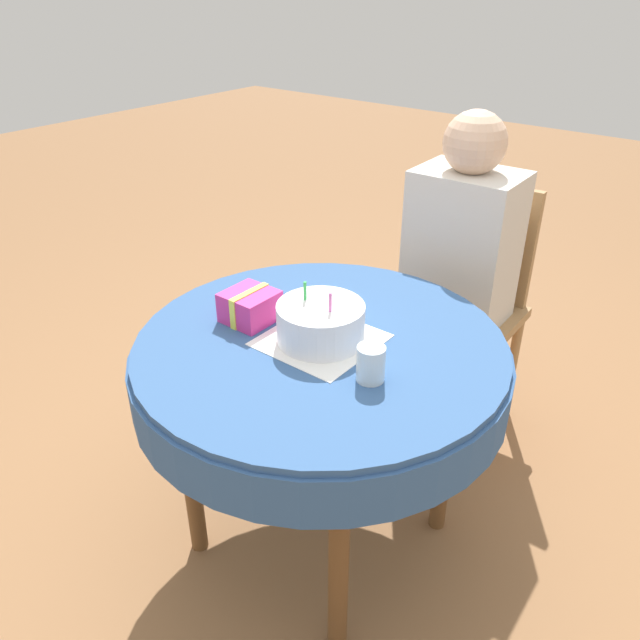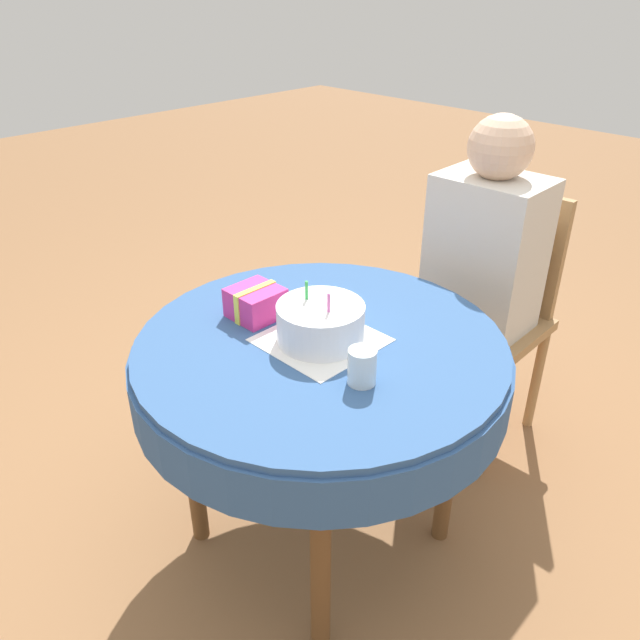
{
  "view_description": "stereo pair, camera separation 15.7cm",
  "coord_description": "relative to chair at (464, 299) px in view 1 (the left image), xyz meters",
  "views": [
    {
      "loc": [
        0.85,
        -1.07,
        1.56
      ],
      "look_at": [
        -0.0,
        -0.0,
        0.78
      ],
      "focal_mm": 35.0,
      "sensor_mm": 36.0,
      "label": 1
    },
    {
      "loc": [
        0.97,
        -0.97,
        1.56
      ],
      "look_at": [
        -0.0,
        -0.0,
        0.78
      ],
      "focal_mm": 35.0,
      "sensor_mm": 36.0,
      "label": 2
    }
  ],
  "objects": [
    {
      "name": "birthday_cake",
      "position": [
        -0.01,
        -0.84,
        0.27
      ],
      "size": [
        0.22,
        0.22,
        0.15
      ],
      "color": "white",
      "rests_on": "dining_table"
    },
    {
      "name": "chair",
      "position": [
        0.0,
        0.0,
        0.0
      ],
      "size": [
        0.43,
        0.43,
        0.9
      ],
      "rotation": [
        0.0,
        0.0,
        0.03
      ],
      "color": "#A37A4C",
      "rests_on": "ground_plane"
    },
    {
      "name": "gift_box",
      "position": [
        -0.22,
        -0.87,
        0.26
      ],
      "size": [
        0.13,
        0.13,
        0.09
      ],
      "color": "#D13384",
      "rests_on": "dining_table"
    },
    {
      "name": "napkin",
      "position": [
        -0.01,
        -0.84,
        0.22
      ],
      "size": [
        0.27,
        0.27,
        0.0
      ],
      "color": "white",
      "rests_on": "dining_table"
    },
    {
      "name": "dining_table",
      "position": [
        -0.01,
        -0.84,
        0.13
      ],
      "size": [
        0.98,
        0.98,
        0.72
      ],
      "color": "#335689",
      "rests_on": "ground_plane"
    },
    {
      "name": "drinking_glass",
      "position": [
        0.19,
        -0.9,
        0.27
      ],
      "size": [
        0.07,
        0.07,
        0.09
      ],
      "color": "silver",
      "rests_on": "dining_table"
    },
    {
      "name": "person",
      "position": [
        0.0,
        -0.09,
        0.22
      ],
      "size": [
        0.35,
        0.35,
        1.18
      ],
      "rotation": [
        0.0,
        0.0,
        0.03
      ],
      "color": "#DBB293",
      "rests_on": "ground_plane"
    },
    {
      "name": "ground_plane",
      "position": [
        -0.01,
        -0.84,
        -0.5
      ],
      "size": [
        12.0,
        12.0,
        0.0
      ],
      "primitive_type": "plane",
      "color": "#8C603D"
    }
  ]
}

